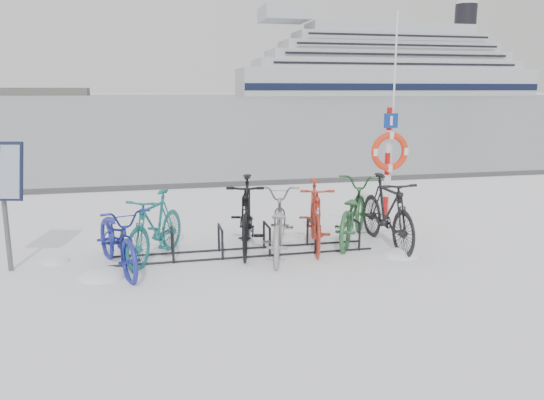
{
  "coord_description": "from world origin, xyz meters",
  "views": [
    {
      "loc": [
        -1.29,
        -7.74,
        2.48
      ],
      "look_at": [
        0.58,
        0.6,
        0.7
      ],
      "focal_mm": 35.0,
      "sensor_mm": 36.0,
      "label": 1
    }
  ],
  "objects_px": {
    "lifebuoy_station": "(389,152)",
    "cruise_ferry": "(387,68)",
    "info_board": "(1,179)",
    "bike_rack": "(244,243)"
  },
  "relations": [
    {
      "from": "lifebuoy_station",
      "to": "cruise_ferry",
      "type": "height_order",
      "value": "cruise_ferry"
    },
    {
      "from": "info_board",
      "to": "cruise_ferry",
      "type": "xyz_separation_m",
      "value": [
        102.17,
        211.63,
        10.4
      ]
    },
    {
      "from": "bike_rack",
      "to": "cruise_ferry",
      "type": "bearing_deg",
      "value": 64.95
    },
    {
      "from": "info_board",
      "to": "cruise_ferry",
      "type": "height_order",
      "value": "cruise_ferry"
    },
    {
      "from": "lifebuoy_station",
      "to": "cruise_ferry",
      "type": "bearing_deg",
      "value": 65.48
    },
    {
      "from": "lifebuoy_station",
      "to": "cruise_ferry",
      "type": "distance_m",
      "value": 230.93
    },
    {
      "from": "info_board",
      "to": "lifebuoy_station",
      "type": "distance_m",
      "value": 6.67
    },
    {
      "from": "lifebuoy_station",
      "to": "bike_rack",
      "type": "bearing_deg",
      "value": -152.01
    },
    {
      "from": "bike_rack",
      "to": "info_board",
      "type": "distance_m",
      "value": 3.5
    },
    {
      "from": "info_board",
      "to": "lifebuoy_station",
      "type": "relative_size",
      "value": 0.46
    }
  ]
}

